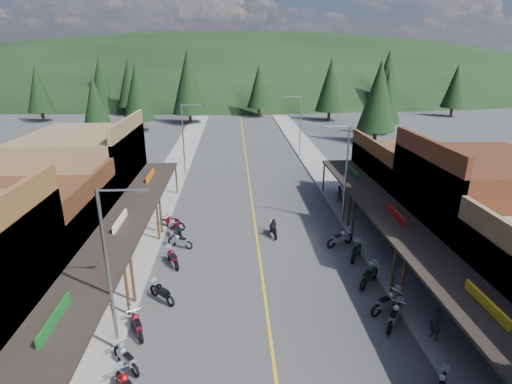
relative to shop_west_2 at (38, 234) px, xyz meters
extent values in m
plane|color=#38383A|center=(13.75, -1.70, -2.53)|extent=(220.00, 220.00, 0.00)
cube|color=gold|center=(13.75, 18.30, -2.53)|extent=(0.15, 90.00, 0.01)
cube|color=gray|center=(5.05, 18.30, -2.46)|extent=(3.40, 94.00, 0.15)
cube|color=gray|center=(22.45, 18.30, -2.46)|extent=(3.40, 94.00, 0.15)
cube|color=brown|center=(3.60, -9.60, 1.57)|extent=(0.30, 10.20, 8.20)
cube|color=black|center=(5.05, -9.60, 0.47)|extent=(3.20, 10.20, 0.18)
cylinder|color=#472D19|center=(6.55, -5.10, -1.03)|extent=(0.16, 0.16, 3.00)
cube|color=#14591E|center=(5.05, -9.60, 0.67)|extent=(0.12, 3.00, 0.70)
cube|color=#3F2111|center=(-0.25, 0.00, -0.03)|extent=(8.00, 9.00, 5.00)
cube|color=#3F2111|center=(3.60, 0.00, 0.57)|extent=(0.30, 9.00, 6.20)
cube|color=black|center=(5.05, 0.00, 0.47)|extent=(3.20, 9.00, 0.18)
cylinder|color=#472D19|center=(6.55, -3.90, -1.03)|extent=(0.16, 0.16, 3.00)
cylinder|color=#472D19|center=(6.55, 3.90, -1.03)|extent=(0.16, 0.16, 3.00)
cube|color=silver|center=(5.05, 0.00, 0.67)|extent=(0.12, 3.00, 0.70)
cube|color=brown|center=(-0.25, 9.60, 0.97)|extent=(8.00, 10.20, 7.00)
cube|color=brown|center=(3.60, 9.60, 1.57)|extent=(0.30, 10.20, 8.20)
cube|color=black|center=(5.05, 9.60, 0.47)|extent=(3.20, 10.20, 0.18)
cylinder|color=#472D19|center=(6.55, 5.10, -1.03)|extent=(0.16, 0.16, 3.00)
cylinder|color=#472D19|center=(6.55, 14.10, -1.03)|extent=(0.16, 0.16, 3.00)
cube|color=#CC590C|center=(5.05, 9.60, 0.67)|extent=(0.12, 3.00, 0.70)
cube|color=black|center=(22.45, -9.60, 0.47)|extent=(3.20, 10.20, 0.18)
cylinder|color=#472D19|center=(20.95, -5.10, -1.03)|extent=(0.16, 0.16, 3.00)
cube|color=gold|center=(22.45, -9.60, 0.67)|extent=(0.12, 3.00, 0.70)
cube|color=#562B19|center=(27.75, 0.00, 0.97)|extent=(8.00, 9.00, 7.00)
cube|color=#562B19|center=(23.90, 0.00, 1.57)|extent=(0.30, 9.00, 8.20)
cube|color=black|center=(22.45, 0.00, 0.47)|extent=(3.20, 9.00, 0.18)
cylinder|color=#472D19|center=(20.95, -3.90, -1.03)|extent=(0.16, 0.16, 3.00)
cylinder|color=#472D19|center=(20.95, 3.90, -1.03)|extent=(0.16, 0.16, 3.00)
cube|color=#B2140F|center=(22.45, 0.00, 0.67)|extent=(0.12, 3.00, 0.70)
cube|color=#4C2D16|center=(27.75, 9.60, -0.03)|extent=(8.00, 10.20, 5.00)
cube|color=#4C2D16|center=(23.90, 9.60, 0.57)|extent=(0.30, 10.20, 6.20)
cube|color=black|center=(22.45, 9.60, 0.47)|extent=(3.20, 10.20, 0.18)
cylinder|color=#472D19|center=(20.95, 5.10, -1.03)|extent=(0.16, 0.16, 3.00)
cylinder|color=#472D19|center=(20.95, 14.10, -1.03)|extent=(0.16, 0.16, 3.00)
cube|color=#14591E|center=(22.45, 9.60, 0.67)|extent=(0.12, 3.00, 0.70)
cylinder|color=gray|center=(6.65, -7.70, 1.47)|extent=(0.16, 0.16, 8.00)
cylinder|color=gray|center=(7.65, -7.70, 5.37)|extent=(2.00, 0.10, 0.10)
cube|color=gray|center=(8.55, -7.70, 5.32)|extent=(0.35, 0.18, 0.12)
cylinder|color=gray|center=(6.65, 20.30, 1.47)|extent=(0.16, 0.16, 8.00)
cylinder|color=gray|center=(7.65, 20.30, 5.37)|extent=(2.00, 0.10, 0.10)
cube|color=gray|center=(8.55, 20.30, 5.32)|extent=(0.35, 0.18, 0.12)
cylinder|color=gray|center=(20.85, 6.30, 1.47)|extent=(0.16, 0.16, 8.00)
cylinder|color=gray|center=(19.85, 6.30, 5.37)|extent=(2.00, 0.10, 0.10)
cube|color=gray|center=(18.95, 6.30, 5.32)|extent=(0.35, 0.18, 0.12)
cylinder|color=gray|center=(20.85, 28.30, 1.47)|extent=(0.16, 0.16, 8.00)
cylinder|color=gray|center=(19.85, 28.30, 5.37)|extent=(2.00, 0.10, 0.10)
cube|color=gray|center=(18.95, 28.30, 5.32)|extent=(0.35, 0.18, 0.12)
ellipsoid|color=black|center=(13.75, 133.30, -2.53)|extent=(310.00, 140.00, 60.00)
cylinder|color=black|center=(-26.25, 60.30, -1.53)|extent=(0.60, 0.60, 2.00)
cone|color=black|center=(-26.25, 60.30, 3.97)|extent=(5.04, 5.04, 9.00)
cylinder|color=black|center=(-10.25, 68.30, -1.53)|extent=(0.60, 0.60, 2.00)
cone|color=black|center=(-10.25, 68.30, 4.72)|extent=(5.88, 5.88, 10.50)
cylinder|color=black|center=(3.75, 56.30, -1.53)|extent=(0.60, 0.60, 2.00)
cone|color=black|center=(3.75, 56.30, 5.47)|extent=(6.72, 6.72, 12.00)
cylinder|color=black|center=(17.75, 64.30, -1.53)|extent=(0.60, 0.60, 2.00)
cone|color=black|center=(17.75, 64.30, 3.97)|extent=(5.04, 5.04, 9.00)
cylinder|color=black|center=(31.75, 58.30, -1.53)|extent=(0.60, 0.60, 2.00)
cone|color=black|center=(31.75, 58.30, 4.72)|extent=(5.88, 5.88, 10.50)
cylinder|color=black|center=(47.75, 70.30, -1.53)|extent=(0.60, 0.60, 2.00)
cone|color=black|center=(47.75, 70.30, 5.47)|extent=(6.72, 6.72, 12.00)
cylinder|color=black|center=(59.75, 62.30, -1.53)|extent=(0.60, 0.60, 2.00)
cone|color=black|center=(59.75, 62.30, 3.97)|extent=(5.04, 5.04, 9.00)
cylinder|color=black|center=(-18.25, 74.30, -1.53)|extent=(0.60, 0.60, 2.00)
cone|color=black|center=(-18.25, 74.30, 4.72)|extent=(5.88, 5.88, 10.50)
cylinder|color=black|center=(-8.25, 38.30, -1.53)|extent=(0.60, 0.60, 2.00)
cone|color=black|center=(-8.25, 38.30, 3.47)|extent=(4.48, 4.48, 8.00)
cylinder|color=black|center=(37.75, 43.30, -1.53)|extent=(0.60, 0.60, 2.00)
cone|color=black|center=(37.75, 43.30, 3.87)|extent=(4.93, 4.93, 8.80)
cylinder|color=black|center=(-4.25, 48.30, -1.53)|extent=(0.60, 0.60, 2.00)
cone|color=black|center=(-4.25, 48.30, 4.27)|extent=(5.38, 5.38, 9.60)
cylinder|color=black|center=(33.75, 36.30, -1.53)|extent=(0.60, 0.60, 2.00)
cone|color=black|center=(33.75, 36.30, 4.67)|extent=(5.82, 5.82, 10.40)
imported|color=#261E2D|center=(21.56, -7.81, -1.59)|extent=(0.59, 0.69, 1.59)
imported|color=brown|center=(21.66, 10.86, -1.59)|extent=(0.81, 0.53, 1.58)
camera|label=1|loc=(12.14, -23.06, 10.54)|focal=28.00mm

